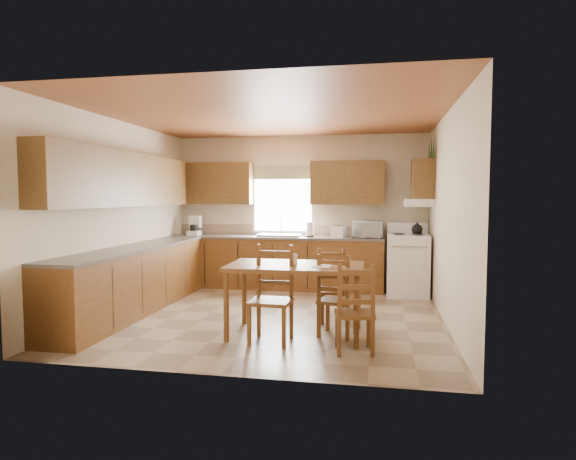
% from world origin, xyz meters
% --- Properties ---
extents(floor, '(4.50, 4.50, 0.00)m').
position_xyz_m(floor, '(0.00, 0.00, 0.00)').
color(floor, '#8F795D').
rests_on(floor, ground).
extents(ceiling, '(4.50, 4.50, 0.00)m').
position_xyz_m(ceiling, '(0.00, 0.00, 2.70)').
color(ceiling, '#98532B').
rests_on(ceiling, floor).
extents(wall_left, '(4.50, 4.50, 0.00)m').
position_xyz_m(wall_left, '(-2.25, 0.00, 1.35)').
color(wall_left, beige).
rests_on(wall_left, floor).
extents(wall_right, '(4.50, 4.50, 0.00)m').
position_xyz_m(wall_right, '(2.25, 0.00, 1.35)').
color(wall_right, beige).
rests_on(wall_right, floor).
extents(wall_back, '(4.50, 4.50, 0.00)m').
position_xyz_m(wall_back, '(0.00, 2.25, 1.35)').
color(wall_back, beige).
rests_on(wall_back, floor).
extents(wall_front, '(4.50, 4.50, 0.00)m').
position_xyz_m(wall_front, '(0.00, -2.25, 1.35)').
color(wall_front, beige).
rests_on(wall_front, floor).
extents(lower_cab_back, '(3.75, 0.60, 0.88)m').
position_xyz_m(lower_cab_back, '(-0.38, 1.95, 0.44)').
color(lower_cab_back, brown).
rests_on(lower_cab_back, floor).
extents(lower_cab_left, '(0.60, 3.60, 0.88)m').
position_xyz_m(lower_cab_left, '(-1.95, -0.15, 0.44)').
color(lower_cab_left, brown).
rests_on(lower_cab_left, floor).
extents(counter_back, '(3.75, 0.63, 0.04)m').
position_xyz_m(counter_back, '(-0.38, 1.95, 0.90)').
color(counter_back, '#574F4A').
rests_on(counter_back, lower_cab_back).
extents(counter_left, '(0.63, 3.60, 0.04)m').
position_xyz_m(counter_left, '(-1.95, -0.15, 0.90)').
color(counter_left, '#574F4A').
rests_on(counter_left, lower_cab_left).
extents(backsplash, '(3.75, 0.01, 0.18)m').
position_xyz_m(backsplash, '(-0.38, 2.24, 1.01)').
color(backsplash, '#9B7F64').
rests_on(backsplash, counter_back).
extents(upper_cab_back_left, '(1.41, 0.33, 0.75)m').
position_xyz_m(upper_cab_back_left, '(-1.55, 2.08, 1.85)').
color(upper_cab_back_left, brown).
rests_on(upper_cab_back_left, wall_back).
extents(upper_cab_back_right, '(1.25, 0.33, 0.75)m').
position_xyz_m(upper_cab_back_right, '(0.86, 2.08, 1.85)').
color(upper_cab_back_right, brown).
rests_on(upper_cab_back_right, wall_back).
extents(upper_cab_left, '(0.33, 3.60, 0.75)m').
position_xyz_m(upper_cab_left, '(-2.08, -0.15, 1.85)').
color(upper_cab_left, brown).
rests_on(upper_cab_left, wall_left).
extents(upper_cab_stove, '(0.33, 0.62, 0.62)m').
position_xyz_m(upper_cab_stove, '(2.08, 1.65, 1.90)').
color(upper_cab_stove, brown).
rests_on(upper_cab_stove, wall_right).
extents(range_hood, '(0.44, 0.62, 0.12)m').
position_xyz_m(range_hood, '(2.03, 1.65, 1.52)').
color(range_hood, white).
rests_on(range_hood, wall_right).
extents(window_frame, '(1.13, 0.02, 1.18)m').
position_xyz_m(window_frame, '(-0.30, 2.22, 1.55)').
color(window_frame, white).
rests_on(window_frame, wall_back).
extents(window_pane, '(1.05, 0.01, 1.10)m').
position_xyz_m(window_pane, '(-0.30, 2.21, 1.55)').
color(window_pane, white).
rests_on(window_pane, wall_back).
extents(window_valance, '(1.19, 0.01, 0.24)m').
position_xyz_m(window_valance, '(-0.30, 2.19, 2.05)').
color(window_valance, '#445B2D').
rests_on(window_valance, wall_back).
extents(sink_basin, '(0.75, 0.45, 0.04)m').
position_xyz_m(sink_basin, '(-0.30, 1.95, 0.94)').
color(sink_basin, silver).
rests_on(sink_basin, counter_back).
extents(pine_decal_a, '(0.22, 0.22, 0.36)m').
position_xyz_m(pine_decal_a, '(2.21, 1.33, 2.38)').
color(pine_decal_a, '#194218').
rests_on(pine_decal_a, wall_right).
extents(pine_decal_b, '(0.22, 0.22, 0.36)m').
position_xyz_m(pine_decal_b, '(2.21, 1.65, 2.42)').
color(pine_decal_b, '#194218').
rests_on(pine_decal_b, wall_right).
extents(pine_decal_c, '(0.22, 0.22, 0.36)m').
position_xyz_m(pine_decal_c, '(2.21, 1.97, 2.38)').
color(pine_decal_c, '#194218').
rests_on(pine_decal_c, wall_right).
extents(stove, '(0.68, 0.70, 0.99)m').
position_xyz_m(stove, '(1.88, 1.71, 0.49)').
color(stove, white).
rests_on(stove, floor).
extents(coffeemaker, '(0.23, 0.27, 0.34)m').
position_xyz_m(coffeemaker, '(-1.88, 1.93, 1.09)').
color(coffeemaker, white).
rests_on(coffeemaker, counter_back).
extents(paper_towel, '(0.14, 0.14, 0.26)m').
position_xyz_m(paper_towel, '(0.23, 1.93, 1.05)').
color(paper_towel, white).
rests_on(paper_towel, counter_back).
extents(toaster, '(0.27, 0.21, 0.19)m').
position_xyz_m(toaster, '(0.73, 1.93, 1.02)').
color(toaster, white).
rests_on(toaster, counter_back).
extents(microwave, '(0.48, 0.36, 0.28)m').
position_xyz_m(microwave, '(1.23, 1.94, 1.06)').
color(microwave, white).
rests_on(microwave, counter_back).
extents(dining_table, '(1.57, 0.91, 0.83)m').
position_xyz_m(dining_table, '(0.45, -0.86, 0.42)').
color(dining_table, brown).
rests_on(dining_table, floor).
extents(chair_near_left, '(0.48, 0.46, 0.96)m').
position_xyz_m(chair_near_left, '(0.94, -0.79, 0.48)').
color(chair_near_left, brown).
rests_on(chair_near_left, floor).
extents(chair_near_right, '(0.45, 0.43, 0.94)m').
position_xyz_m(chair_near_right, '(1.16, -1.35, 0.47)').
color(chair_near_right, brown).
rests_on(chair_near_right, floor).
extents(chair_far_left, '(0.47, 0.46, 0.93)m').
position_xyz_m(chair_far_left, '(0.83, -0.16, 0.47)').
color(chair_far_left, brown).
rests_on(chair_far_left, floor).
extents(chair_far_right, '(0.46, 0.44, 1.06)m').
position_xyz_m(chair_far_right, '(0.23, -1.18, 0.53)').
color(chair_far_right, brown).
rests_on(chair_far_right, floor).
extents(table_paper, '(0.20, 0.27, 0.00)m').
position_xyz_m(table_paper, '(0.77, -0.94, 0.84)').
color(table_paper, white).
rests_on(table_paper, dining_table).
extents(table_card, '(0.09, 0.06, 0.13)m').
position_xyz_m(table_card, '(0.43, -0.85, 0.90)').
color(table_card, white).
rests_on(table_card, dining_table).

